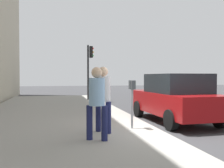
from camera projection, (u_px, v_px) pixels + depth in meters
ground_plane at (158, 133)px, 7.58m from camera, size 80.00×80.00×0.00m
sidewalk_slab at (53, 136)px, 6.94m from camera, size 28.00×6.00×0.15m
parking_meter at (132, 94)px, 7.55m from camera, size 0.36×0.12×1.41m
pedestrian_at_meter at (103, 94)px, 6.99m from camera, size 0.47×0.39×1.79m
pedestrian_bystander at (97, 97)px, 6.13m from camera, size 0.38×0.48×1.75m
parked_sedan_near at (175, 98)px, 9.47m from camera, size 4.47×2.10×1.77m
traffic_signal at (90, 63)px, 17.03m from camera, size 0.24×0.44×3.60m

